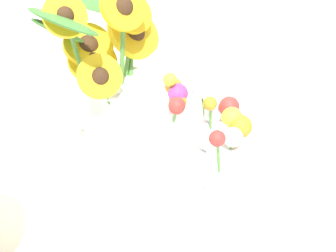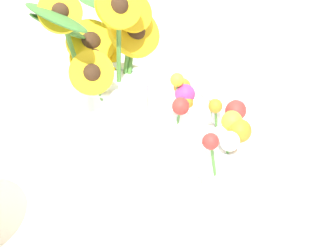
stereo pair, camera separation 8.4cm
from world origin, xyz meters
The scene contains 6 objects.
ground_plane centered at (0.00, 0.00, 0.00)m, with size 6.00×6.00×0.00m, color silver.
serving_tray centered at (-0.02, 0.05, 0.01)m, with size 0.53×0.53×0.02m.
mason_jar_sunflowers centered at (-0.12, 0.06, 0.19)m, with size 0.23×0.22×0.41m.
vase_small_center centered at (0.04, -0.05, 0.11)m, with size 0.12×0.08×0.18m.
vase_bulb_right centered at (0.13, 0.09, 0.09)m, with size 0.09×0.10×0.16m.
vase_small_back centered at (0.05, 0.13, 0.11)m, with size 0.09×0.11×0.18m.
Camera 2 is at (-0.39, -0.58, 0.60)m, focal length 50.00 mm.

